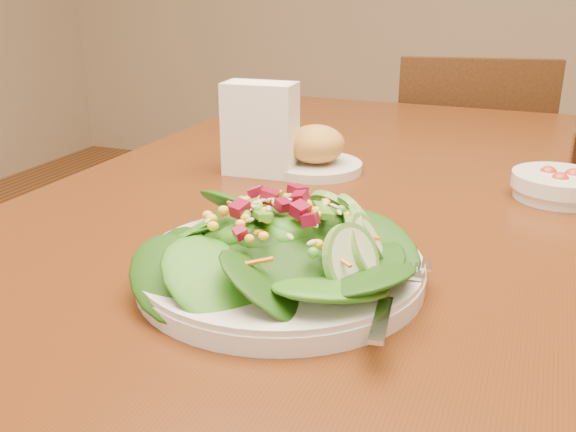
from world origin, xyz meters
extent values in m
cube|color=#4B220E|center=(0.00, 0.00, 0.73)|extent=(0.90, 1.40, 0.04)
cylinder|color=#422712|center=(-0.39, 0.64, 0.35)|extent=(0.07, 0.07, 0.71)
cube|color=#422712|center=(0.01, 0.97, 0.40)|extent=(0.47, 0.47, 0.04)
cylinder|color=#422712|center=(0.14, 1.17, 0.19)|extent=(0.04, 0.04, 0.38)
cylinder|color=#422712|center=(-0.19, 1.10, 0.19)|extent=(0.04, 0.04, 0.38)
cylinder|color=#422712|center=(0.21, 0.84, 0.19)|extent=(0.04, 0.04, 0.38)
cylinder|color=#422712|center=(-0.12, 0.77, 0.19)|extent=(0.04, 0.04, 0.38)
cube|color=#422712|center=(0.05, 0.79, 0.64)|extent=(0.37, 0.11, 0.43)
cylinder|color=silver|center=(-0.02, -0.29, 0.76)|extent=(0.28, 0.28, 0.02)
ellipsoid|color=black|center=(-0.02, -0.29, 0.79)|extent=(0.19, 0.19, 0.04)
cube|color=silver|center=(0.10, -0.32, 0.77)|extent=(0.05, 0.18, 0.01)
cylinder|color=silver|center=(-0.11, 0.08, 0.76)|extent=(0.14, 0.14, 0.01)
ellipsoid|color=#B58D47|center=(-0.11, 0.08, 0.79)|extent=(0.09, 0.09, 0.06)
cylinder|color=silver|center=(0.23, 0.08, 0.77)|extent=(0.12, 0.12, 0.04)
sphere|color=#B3301A|center=(0.25, 0.09, 0.78)|extent=(0.02, 0.02, 0.02)
sphere|color=#B3301A|center=(0.22, 0.09, 0.78)|extent=(0.02, 0.02, 0.02)
sphere|color=#B3301A|center=(0.23, 0.06, 0.78)|extent=(0.02, 0.02, 0.02)
cube|color=white|center=(-0.19, 0.04, 0.82)|extent=(0.11, 0.07, 0.14)
cube|color=white|center=(-0.19, 0.04, 0.83)|extent=(0.09, 0.05, 0.12)
camera|label=1|loc=(0.20, -0.81, 1.03)|focal=40.00mm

